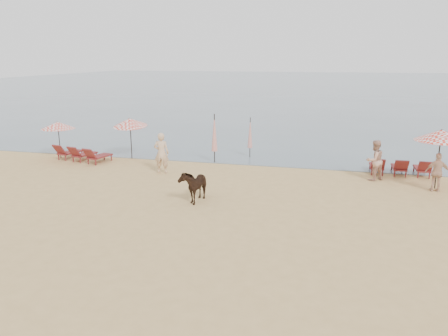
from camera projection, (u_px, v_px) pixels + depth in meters
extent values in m
plane|color=tan|center=(184.00, 243.00, 13.19)|extent=(120.00, 120.00, 0.00)
cube|color=#51606B|center=(313.00, 84.00, 88.41)|extent=(160.00, 140.00, 0.06)
cube|color=maroon|center=(70.00, 152.00, 24.06)|extent=(0.93, 1.47, 0.08)
cube|color=maroon|center=(59.00, 150.00, 23.37)|extent=(0.72, 0.58, 0.60)
cube|color=maroon|center=(85.00, 154.00, 23.59)|extent=(0.93, 1.47, 0.08)
cube|color=maroon|center=(74.00, 152.00, 22.89)|extent=(0.72, 0.58, 0.60)
cube|color=maroon|center=(100.00, 156.00, 23.11)|extent=(0.93, 1.47, 0.08)
cube|color=maroon|center=(89.00, 154.00, 22.42)|extent=(0.72, 0.58, 0.60)
cube|color=maroon|center=(376.00, 166.00, 21.09)|extent=(0.61, 1.30, 0.07)
cube|color=maroon|center=(378.00, 164.00, 20.38)|extent=(0.60, 0.43, 0.57)
cube|color=maroon|center=(399.00, 167.00, 20.85)|extent=(0.61, 1.30, 0.07)
cube|color=maroon|center=(401.00, 166.00, 20.14)|extent=(0.60, 0.43, 0.57)
cube|color=maroon|center=(422.00, 169.00, 20.61)|extent=(0.61, 1.30, 0.07)
cube|color=maroon|center=(425.00, 167.00, 19.90)|extent=(0.60, 0.43, 0.57)
cylinder|color=black|center=(59.00, 141.00, 23.99)|extent=(0.04, 0.04, 1.87)
cone|color=red|center=(58.00, 125.00, 23.77)|extent=(1.79, 1.79, 0.38)
sphere|color=black|center=(58.00, 122.00, 23.73)|extent=(0.07, 0.07, 0.07)
cylinder|color=black|center=(131.00, 140.00, 23.83)|extent=(0.05, 0.05, 2.07)
cone|color=red|center=(130.00, 122.00, 23.58)|extent=(1.83, 1.86, 0.62)
sphere|color=black|center=(130.00, 119.00, 23.53)|extent=(0.08, 0.08, 0.08)
cylinder|color=black|center=(438.00, 162.00, 18.34)|extent=(0.05, 0.05, 2.36)
cone|color=red|center=(441.00, 135.00, 18.06)|extent=(2.09, 2.09, 0.47)
sphere|color=black|center=(442.00, 130.00, 18.01)|extent=(0.08, 0.08, 0.08)
cylinder|color=black|center=(214.00, 139.00, 22.84)|extent=(0.06, 0.06, 2.60)
cone|color=red|center=(214.00, 133.00, 22.76)|extent=(0.32, 0.32, 1.95)
cylinder|color=black|center=(250.00, 138.00, 24.12)|extent=(0.05, 0.05, 2.23)
cone|color=red|center=(250.00, 133.00, 24.06)|extent=(0.27, 0.27, 1.68)
imported|color=black|center=(194.00, 185.00, 16.91)|extent=(0.85, 1.60, 1.30)
imported|color=tan|center=(161.00, 153.00, 20.88)|extent=(0.78, 0.57, 1.97)
imported|color=tan|center=(375.00, 160.00, 19.68)|extent=(1.14, 1.10, 1.84)
imported|color=tan|center=(437.00, 172.00, 18.04)|extent=(0.96, 0.40, 1.63)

